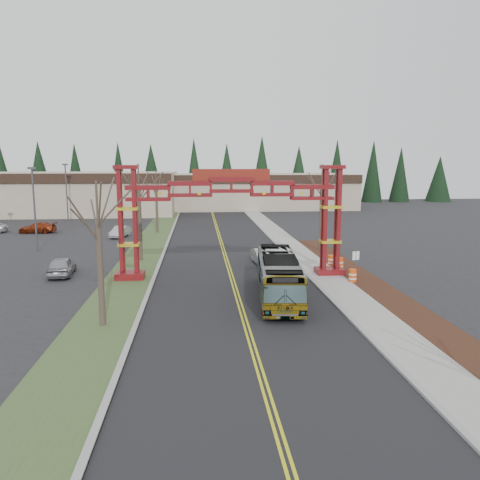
{
  "coord_description": "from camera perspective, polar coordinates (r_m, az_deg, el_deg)",
  "views": [
    {
      "loc": [
        -2.58,
        -18.43,
        8.93
      ],
      "look_at": [
        0.33,
        14.11,
        3.65
      ],
      "focal_mm": 35.0,
      "sensor_mm": 36.0,
      "label": 1
    }
  ],
  "objects": [
    {
      "name": "light_pole_far",
      "position": [
        78.42,
        -20.41,
        5.92
      ],
      "size": [
        0.79,
        0.39,
        9.07
      ],
      "color": "#3F3F44",
      "rests_on": "ground"
    },
    {
      "name": "barrel_south",
      "position": [
        36.63,
        13.56,
        -4.32
      ],
      "size": [
        0.59,
        0.59,
        1.09
      ],
      "color": "#F0490D",
      "rests_on": "ground"
    },
    {
      "name": "landscape_strip",
      "position": [
        32.41,
        18.49,
        -7.19
      ],
      "size": [
        2.6,
        50.0,
        0.12
      ],
      "primitive_type": "cube",
      "color": "black",
      "rests_on": "ground"
    },
    {
      "name": "transit_bus",
      "position": [
        31.59,
        4.74,
        -4.45
      ],
      "size": [
        3.61,
        11.01,
        3.01
      ],
      "primitive_type": "imported",
      "rotation": [
        0.0,
        0.0,
        -0.1
      ],
      "color": "#B0B2B9",
      "rests_on": "ground"
    },
    {
      "name": "barrel_north",
      "position": [
        42.14,
        11.05,
        -2.52
      ],
      "size": [
        0.56,
        0.56,
        1.03
      ],
      "color": "#F0490D",
      "rests_on": "ground"
    },
    {
      "name": "barrel_mid",
      "position": [
        40.73,
        12.05,
        -2.89
      ],
      "size": [
        0.6,
        0.6,
        1.11
      ],
      "color": "#F0490D",
      "rests_on": "ground"
    },
    {
      "name": "curb_left",
      "position": [
        44.47,
        -9.62,
        -2.44
      ],
      "size": [
        0.3,
        110.0,
        0.15
      ],
      "primitive_type": "cube",
      "color": "gray",
      "rests_on": "ground"
    },
    {
      "name": "parked_car_far_a",
      "position": [
        59.9,
        -14.41,
        0.97
      ],
      "size": [
        2.25,
        4.35,
        1.36
      ],
      "primitive_type": "imported",
      "rotation": [
        0.0,
        0.0,
        -0.2
      ],
      "color": "#B7B8C0",
      "rests_on": "ground"
    },
    {
      "name": "retail_building_east",
      "position": [
        99.34,
        2.18,
        6.04
      ],
      "size": [
        38.0,
        20.3,
        7.0
      ],
      "color": "tan",
      "rests_on": "ground"
    },
    {
      "name": "lane_line_right",
      "position": [
        44.42,
        -1.52,
        -2.39
      ],
      "size": [
        0.12,
        100.0,
        0.01
      ],
      "primitive_type": "cube",
      "color": "gold",
      "rests_on": "road"
    },
    {
      "name": "parked_car_mid_a",
      "position": [
        67.28,
        -23.47,
        1.38
      ],
      "size": [
        4.88,
        2.23,
        1.39
      ],
      "primitive_type": "imported",
      "rotation": [
        0.0,
        0.0,
        4.65
      ],
      "color": "maroon",
      "rests_on": "ground"
    },
    {
      "name": "bare_tree_right_far",
      "position": [
        48.66,
        9.94,
        6.33
      ],
      "size": [
        3.5,
        3.5,
        8.99
      ],
      "color": "#382D26",
      "rests_on": "ground"
    },
    {
      "name": "curb_right",
      "position": [
        45.18,
        6.14,
        -2.18
      ],
      "size": [
        0.3,
        110.0,
        0.15
      ],
      "primitive_type": "cube",
      "color": "gray",
      "rests_on": "ground"
    },
    {
      "name": "bare_tree_median_near",
      "position": [
        26.4,
        -16.93,
        1.99
      ],
      "size": [
        3.41,
        3.41,
        8.1
      ],
      "color": "#382D26",
      "rests_on": "ground"
    },
    {
      "name": "bare_tree_median_mid",
      "position": [
        44.09,
        -12.24,
        6.05
      ],
      "size": [
        3.47,
        3.47,
        9.03
      ],
      "color": "#382D26",
      "rests_on": "ground"
    },
    {
      "name": "grass_median",
      "position": [
        44.66,
        -11.99,
        -2.51
      ],
      "size": [
        4.0,
        110.0,
        0.08
      ],
      "primitive_type": "cube",
      "color": "#354C26",
      "rests_on": "ground"
    },
    {
      "name": "ground",
      "position": [
        20.65,
        2.69,
        -16.47
      ],
      "size": [
        200.0,
        200.0,
        0.0
      ],
      "primitive_type": "plane",
      "color": "black",
      "rests_on": "ground"
    },
    {
      "name": "street_sign",
      "position": [
        36.7,
        13.93,
        -2.4
      ],
      "size": [
        0.55,
        0.13,
        2.41
      ],
      "color": "#3F3F44",
      "rests_on": "ground"
    },
    {
      "name": "lane_line_left",
      "position": [
        44.41,
        -1.83,
        -2.4
      ],
      "size": [
        0.12,
        100.0,
        0.01
      ],
      "primitive_type": "cube",
      "color": "gold",
      "rests_on": "road"
    },
    {
      "name": "conifer_treeline",
      "position": [
        110.5,
        -3.68,
        7.89
      ],
      "size": [
        116.1,
        5.6,
        13.0
      ],
      "color": "black",
      "rests_on": "ground"
    },
    {
      "name": "parked_car_near_a",
      "position": [
        40.73,
        -20.9,
        -3.0
      ],
      "size": [
        2.27,
        4.68,
        1.54
      ],
      "primitive_type": "imported",
      "rotation": [
        0.0,
        0.0,
        3.24
      ],
      "color": "#98989F",
      "rests_on": "ground"
    },
    {
      "name": "gateway_arch",
      "position": [
        36.64,
        -1.06,
        4.56
      ],
      "size": [
        18.2,
        1.6,
        8.9
      ],
      "color": "#5C0E0C",
      "rests_on": "ground"
    },
    {
      "name": "silver_sedan",
      "position": [
        42.39,
        2.78,
        -2.05
      ],
      "size": [
        1.84,
        4.26,
        1.36
      ],
      "primitive_type": "imported",
      "rotation": [
        0.0,
        0.0,
        0.1
      ],
      "color": "#A5A8AD",
      "rests_on": "ground"
    },
    {
      "name": "bare_tree_median_far",
      "position": [
        62.03,
        -10.18,
        6.33
      ],
      "size": [
        3.33,
        3.33,
        8.24
      ],
      "color": "#382D26",
      "rests_on": "ground"
    },
    {
      "name": "sidewalk_right",
      "position": [
        45.48,
        7.93,
        -2.14
      ],
      "size": [
        2.6,
        110.0,
        0.14
      ],
      "primitive_type": "cube",
      "color": "gray",
      "rests_on": "ground"
    },
    {
      "name": "light_pole_near",
      "position": [
        52.66,
        -23.8,
        4.15
      ],
      "size": [
        0.75,
        0.38,
        8.7
      ],
      "color": "#3F3F44",
      "rests_on": "ground"
    },
    {
      "name": "road",
      "position": [
        44.42,
        -1.68,
        -2.41
      ],
      "size": [
        12.0,
        110.0,
        0.02
      ],
      "primitive_type": "cube",
      "color": "black",
      "rests_on": "ground"
    },
    {
      "name": "retail_building_west",
      "position": [
        94.6,
        -22.06,
        5.38
      ],
      "size": [
        46.0,
        22.3,
        7.5
      ],
      "color": "tan",
      "rests_on": "ground"
    }
  ]
}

